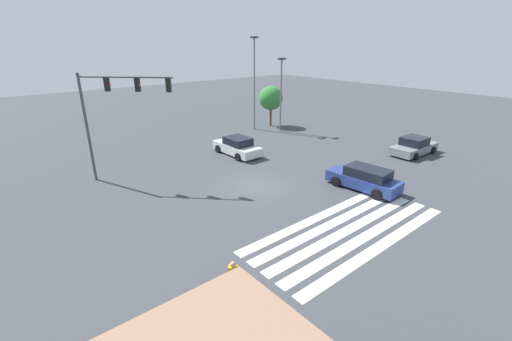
% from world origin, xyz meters
% --- Properties ---
extents(ground_plane, '(114.73, 114.73, 0.00)m').
position_xyz_m(ground_plane, '(0.00, 0.00, 0.00)').
color(ground_plane, '#3D3F44').
extents(crosswalk_markings, '(11.61, 4.40, 0.01)m').
position_xyz_m(crosswalk_markings, '(0.00, -7.53, 0.00)').
color(crosswalk_markings, silver).
rests_on(crosswalk_markings, ground_plane).
extents(traffic_signal_mast, '(4.50, 4.50, 7.32)m').
position_xyz_m(traffic_signal_mast, '(-6.60, 6.60, 5.38)').
color(traffic_signal_mast, '#47474C').
rests_on(traffic_signal_mast, ground_plane).
extents(car_0, '(2.16, 4.70, 1.54)m').
position_xyz_m(car_0, '(3.09, 6.27, 0.71)').
color(car_0, silver).
rests_on(car_0, ground_plane).
extents(car_1, '(4.74, 2.33, 1.51)m').
position_xyz_m(car_1, '(14.92, -3.35, 0.67)').
color(car_1, gray).
rests_on(car_1, ground_plane).
extents(car_2, '(2.29, 4.85, 1.54)m').
position_xyz_m(car_2, '(5.12, -4.97, 0.74)').
color(car_2, navy).
rests_on(car_2, ground_plane).
extents(pedestrian, '(0.41, 0.41, 1.58)m').
position_xyz_m(pedestrian, '(-7.51, -7.71, 0.88)').
color(pedestrian, '#232842').
rests_on(pedestrian, ground_plane).
extents(street_light_pole_a, '(0.80, 0.36, 9.60)m').
position_xyz_m(street_light_pole_a, '(9.93, 12.27, 5.63)').
color(street_light_pole_a, slate).
rests_on(street_light_pole_a, ground_plane).
extents(street_light_pole_b, '(0.80, 0.36, 7.57)m').
position_xyz_m(street_light_pole_b, '(11.49, 9.80, 4.57)').
color(street_light_pole_b, slate).
rests_on(street_light_pole_b, ground_plane).
extents(tree_corner_a, '(2.66, 2.66, 4.49)m').
position_xyz_m(tree_corner_a, '(12.39, 12.34, 3.14)').
color(tree_corner_a, brown).
rests_on(tree_corner_a, ground_plane).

